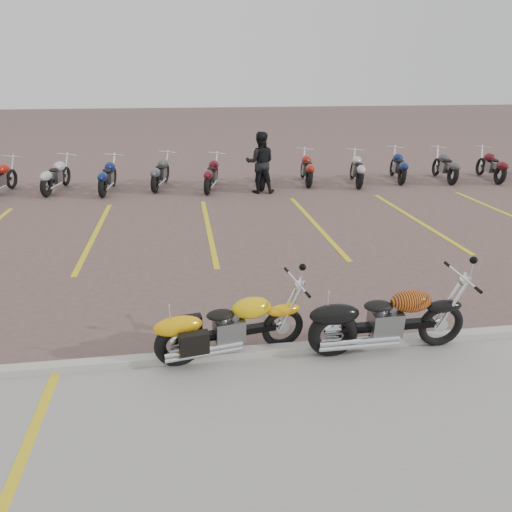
# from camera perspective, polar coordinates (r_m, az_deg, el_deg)

# --- Properties ---
(ground) EXTENTS (100.00, 100.00, 0.00)m
(ground) POSITION_cam_1_polar(r_m,az_deg,el_deg) (8.61, -3.83, -4.58)
(ground) COLOR brown
(ground) RESTS_ON ground
(concrete_apron) EXTENTS (60.00, 5.00, 0.01)m
(concrete_apron) POSITION_cam_1_polar(r_m,az_deg,el_deg) (4.92, 1.28, -26.82)
(concrete_apron) COLOR #9E9B93
(concrete_apron) RESTS_ON ground
(curb) EXTENTS (60.00, 0.18, 0.12)m
(curb) POSITION_cam_1_polar(r_m,az_deg,el_deg) (6.82, -2.36, -11.10)
(curb) COLOR #ADAAA3
(curb) RESTS_ON ground
(parking_stripes) EXTENTS (38.00, 5.50, 0.01)m
(parking_stripes) POSITION_cam_1_polar(r_m,az_deg,el_deg) (12.35, -5.44, 3.16)
(parking_stripes) COLOR gold
(parking_stripes) RESTS_ON ground
(yellow_cruiser) EXTENTS (2.05, 0.49, 0.85)m
(yellow_cruiser) POSITION_cam_1_polar(r_m,az_deg,el_deg) (6.68, -3.26, -8.30)
(yellow_cruiser) COLOR black
(yellow_cruiser) RESTS_ON ground
(flame_cruiser) EXTENTS (2.20, 0.32, 0.91)m
(flame_cruiser) POSITION_cam_1_polar(r_m,az_deg,el_deg) (6.99, 14.37, -7.31)
(flame_cruiser) COLOR black
(flame_cruiser) RESTS_ON ground
(person_b) EXTENTS (1.03, 0.86, 1.91)m
(person_b) POSITION_cam_1_polar(r_m,az_deg,el_deg) (15.94, 0.49, 10.63)
(person_b) COLOR black
(person_b) RESTS_ON ground
(bg_bike_row) EXTENTS (22.32, 2.06, 1.10)m
(bg_bike_row) POSITION_cam_1_polar(r_m,az_deg,el_deg) (17.08, 3.16, 9.87)
(bg_bike_row) COLOR black
(bg_bike_row) RESTS_ON ground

